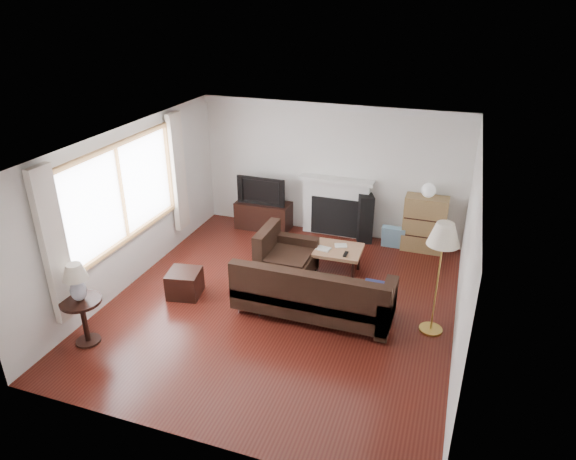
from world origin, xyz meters
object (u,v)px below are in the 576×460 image
(bookshelf, at_px, (424,224))
(tv_stand, at_px, (264,215))
(coffee_table, at_px, (324,259))
(side_table, at_px, (85,321))
(sectional_sofa, at_px, (314,290))
(floor_lamp, at_px, (438,279))

(bookshelf, bearing_deg, tv_stand, -179.05)
(coffee_table, distance_m, side_table, 3.81)
(bookshelf, distance_m, side_table, 5.82)
(sectional_sofa, bearing_deg, bookshelf, 63.87)
(tv_stand, height_order, bookshelf, bookshelf)
(tv_stand, xyz_separation_m, floor_lamp, (3.46, -2.43, 0.55))
(bookshelf, height_order, floor_lamp, floor_lamp)
(tv_stand, height_order, sectional_sofa, sectional_sofa)
(tv_stand, height_order, coffee_table, tv_stand)
(bookshelf, relative_size, coffee_table, 0.84)
(bookshelf, distance_m, sectional_sofa, 2.92)
(side_table, bearing_deg, bookshelf, 47.01)
(floor_lamp, bearing_deg, coffee_table, 149.32)
(coffee_table, height_order, side_table, side_table)
(sectional_sofa, bearing_deg, floor_lamp, 4.99)
(tv_stand, xyz_separation_m, sectional_sofa, (1.79, -2.57, 0.13))
(tv_stand, xyz_separation_m, coffee_table, (1.61, -1.33, -0.03))
(tv_stand, bearing_deg, floor_lamp, -35.05)
(side_table, bearing_deg, sectional_sofa, 31.35)
(bookshelf, distance_m, floor_lamp, 2.52)
(bookshelf, xyz_separation_m, floor_lamp, (0.38, -2.48, 0.31))
(coffee_table, bearing_deg, bookshelf, 41.76)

